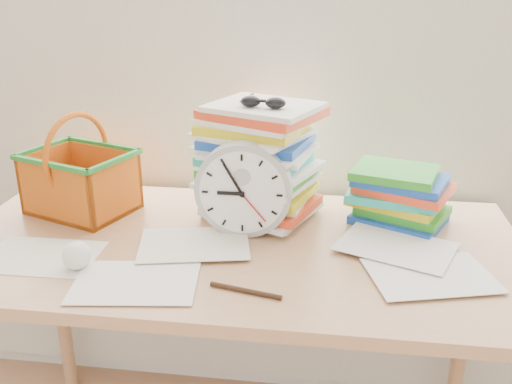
# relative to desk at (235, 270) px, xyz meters

# --- Properties ---
(desk) EXTENTS (1.40, 0.70, 0.75)m
(desk) POSITION_rel_desk_xyz_m (0.00, 0.00, 0.00)
(desk) COLOR #AD7A51
(desk) RESTS_ON ground
(paper_stack) EXTENTS (0.38, 0.34, 0.31)m
(paper_stack) POSITION_rel_desk_xyz_m (0.04, 0.19, 0.23)
(paper_stack) COLOR white
(paper_stack) RESTS_ON desk
(clock) EXTENTS (0.24, 0.05, 0.24)m
(clock) POSITION_rel_desk_xyz_m (0.01, 0.05, 0.19)
(clock) COLOR #A8A8A8
(clock) RESTS_ON desk
(sunglasses) EXTENTS (0.15, 0.13, 0.03)m
(sunglasses) POSITION_rel_desk_xyz_m (0.05, 0.14, 0.40)
(sunglasses) COLOR black
(sunglasses) RESTS_ON paper_stack
(book_stack) EXTENTS (0.30, 0.27, 0.15)m
(book_stack) POSITION_rel_desk_xyz_m (0.41, 0.18, 0.15)
(book_stack) COLOR white
(book_stack) RESTS_ON desk
(basket) EXTENTS (0.33, 0.29, 0.27)m
(basket) POSITION_rel_desk_xyz_m (-0.45, 0.14, 0.21)
(basket) COLOR orange
(basket) RESTS_ON desk
(crumpled_ball) EXTENTS (0.06, 0.06, 0.06)m
(crumpled_ball) POSITION_rel_desk_xyz_m (-0.33, -0.17, 0.11)
(crumpled_ball) COLOR white
(crumpled_ball) RESTS_ON desk
(pen) EXTENTS (0.16, 0.05, 0.01)m
(pen) POSITION_rel_desk_xyz_m (0.06, -0.23, 0.08)
(pen) COLOR black
(pen) RESTS_ON desk
(scattered_papers) EXTENTS (1.26, 0.42, 0.02)m
(scattered_papers) POSITION_rel_desk_xyz_m (0.00, 0.00, 0.08)
(scattered_papers) COLOR white
(scattered_papers) RESTS_ON desk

